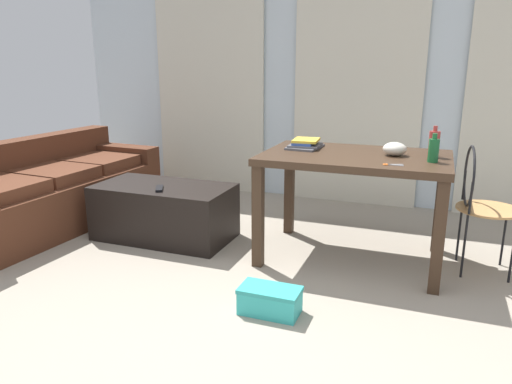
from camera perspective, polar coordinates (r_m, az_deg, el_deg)
The scene contains 14 objects.
ground_plane at distance 3.33m, azimuth 5.67°, elevation -9.50°, with size 7.29×7.29×0.00m, color gray.
wall_back at distance 4.91m, azimuth 12.20°, elevation 14.21°, with size 6.17×0.10×2.66m, color silver.
curtains at distance 4.83m, azimuth 11.89°, elevation 11.60°, with size 4.39×0.03×2.22m.
couch at distance 4.56m, azimuth -23.41°, elevation 0.06°, with size 0.96×2.09×0.73m.
coffee_table at distance 3.95m, azimuth -10.80°, elevation -2.30°, with size 1.08×0.57×0.44m.
craft_table at distance 3.42m, azimuth 11.64°, elevation 2.67°, with size 1.26×0.84×0.77m.
wire_chair at distance 3.50m, azimuth 24.97°, elevation -0.45°, with size 0.41×0.42×0.86m.
bottle_near at distance 3.25m, azimuth 20.33°, elevation 4.70°, with size 0.07×0.07×0.18m.
bottle_far at distance 3.43m, azimuth 20.38°, elevation 5.40°, with size 0.07×0.07×0.21m.
bowl at distance 3.41m, azimuth 16.14°, elevation 4.94°, with size 0.16×0.16×0.09m, color beige.
book_stack at distance 3.59m, azimuth 5.85°, elevation 5.68°, with size 0.24×0.31×0.07m.
scissors at distance 3.09m, azimuth 15.70°, elevation 3.15°, with size 0.13×0.06×0.00m.
tv_remote_primary at distance 3.76m, azimuth -11.40°, elevation 0.41°, with size 0.05×0.17×0.02m, color black.
shoebox at distance 2.80m, azimuth 1.66°, elevation -12.74°, with size 0.35×0.19×0.15m.
Camera 1 is at (0.76, -1.81, 1.39)m, focal length 33.69 mm.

